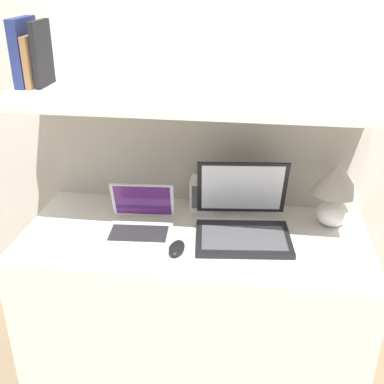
% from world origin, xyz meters
% --- Properties ---
extents(wall_back, '(6.00, 0.05, 2.40)m').
position_xyz_m(wall_back, '(0.00, 0.70, 1.20)').
color(wall_back, beige).
rests_on(wall_back, ground_plane).
extents(desk, '(1.42, 0.63, 0.77)m').
position_xyz_m(desk, '(0.00, 0.32, 0.38)').
color(desk, silver).
rests_on(desk, ground_plane).
extents(back_riser, '(1.42, 0.04, 1.31)m').
position_xyz_m(back_riser, '(0.00, 0.65, 0.66)').
color(back_riser, beige).
rests_on(back_riser, ground_plane).
extents(shelf, '(1.42, 0.57, 0.03)m').
position_xyz_m(shelf, '(0.00, 0.39, 1.33)').
color(shelf, silver).
rests_on(shelf, back_riser).
extents(table_lamp, '(0.20, 0.20, 0.29)m').
position_xyz_m(table_lamp, '(0.56, 0.48, 0.94)').
color(table_lamp, white).
rests_on(table_lamp, desk).
extents(laptop_large, '(0.41, 0.40, 0.28)m').
position_xyz_m(laptop_large, '(0.19, 0.35, 0.82)').
color(laptop_large, black).
rests_on(laptop_large, desk).
extents(laptop_small, '(0.28, 0.26, 0.19)m').
position_xyz_m(laptop_small, '(-0.22, 0.31, 0.81)').
color(laptop_small, silver).
rests_on(laptop_small, desk).
extents(computer_mouse, '(0.07, 0.11, 0.03)m').
position_xyz_m(computer_mouse, '(-0.05, 0.18, 0.78)').
color(computer_mouse, black).
rests_on(computer_mouse, desk).
extents(router_box, '(0.11, 0.09, 0.15)m').
position_xyz_m(router_box, '(0.01, 0.55, 0.84)').
color(router_box, white).
rests_on(router_box, desk).
extents(book_navy, '(0.04, 0.17, 0.25)m').
position_xyz_m(book_navy, '(-0.66, 0.39, 1.47)').
color(book_navy, navy).
rests_on(book_navy, shelf).
extents(book_brown, '(0.02, 0.17, 0.19)m').
position_xyz_m(book_brown, '(-0.62, 0.39, 1.44)').
color(book_brown, brown).
rests_on(book_brown, shelf).
extents(book_black, '(0.02, 0.15, 0.24)m').
position_xyz_m(book_black, '(-0.59, 0.39, 1.46)').
color(book_black, black).
rests_on(book_black, shelf).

